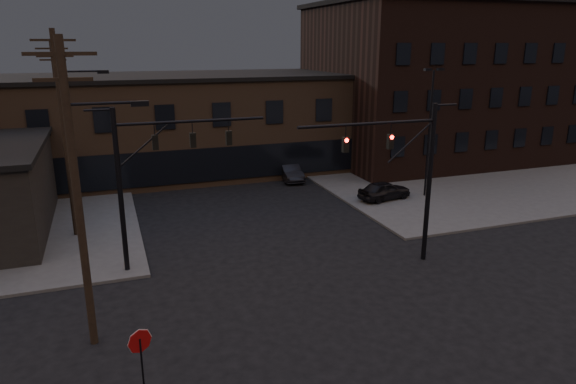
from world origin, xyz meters
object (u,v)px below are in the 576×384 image
at_px(parked_car_lot_b, 387,160).
at_px(car_crossing, 290,172).
at_px(parked_car_lot_a, 384,190).
at_px(stop_sign, 141,349).
at_px(traffic_signal_far, 147,170).
at_px(traffic_signal_near, 410,168).

bearing_deg(parked_car_lot_b, car_crossing, 94.28).
bearing_deg(parked_car_lot_a, stop_sign, 121.71).
bearing_deg(parked_car_lot_b, traffic_signal_far, 123.45).
relative_size(traffic_signal_near, stop_sign, 3.23).
distance_m(traffic_signal_near, parked_car_lot_b, 21.08).
bearing_deg(traffic_signal_near, car_crossing, 89.53).
xyz_separation_m(traffic_signal_far, car_crossing, (12.22, 13.95, -4.33)).
bearing_deg(traffic_signal_far, car_crossing, 48.79).
relative_size(traffic_signal_far, parked_car_lot_a, 2.05).
height_order(traffic_signal_far, parked_car_lot_b, traffic_signal_far).
bearing_deg(stop_sign, parked_car_lot_a, 42.25).
bearing_deg(traffic_signal_near, traffic_signal_far, 163.83).
distance_m(traffic_signal_far, parked_car_lot_a, 18.03).
bearing_deg(parked_car_lot_b, parked_car_lot_a, 148.03).
distance_m(stop_sign, parked_car_lot_a, 23.96).
xyz_separation_m(stop_sign, car_crossing, (13.50, 23.93, -1.16)).
xyz_separation_m(parked_car_lot_b, car_crossing, (-9.46, -0.85, -0.12)).
relative_size(stop_sign, parked_car_lot_b, 0.55).
bearing_deg(stop_sign, car_crossing, 60.58).
bearing_deg(parked_car_lot_a, traffic_signal_near, 145.04).
xyz_separation_m(parked_car_lot_a, parked_car_lot_b, (5.24, 8.69, -0.00)).
bearing_deg(car_crossing, parked_car_lot_b, 10.33).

